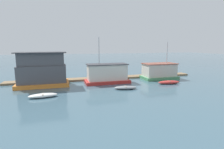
{
  "coord_description": "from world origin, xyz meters",
  "views": [
    {
      "loc": [
        -7.7,
        -27.75,
        6.07
      ],
      "look_at": [
        0.0,
        -1.0,
        1.4
      ],
      "focal_mm": 28.0,
      "sensor_mm": 36.0,
      "label": 1
    }
  ],
  "objects": [
    {
      "name": "dinghy_white",
      "position": [
        -10.03,
        -6.46,
        0.24
      ],
      "size": [
        3.36,
        1.42,
        0.48
      ],
      "color": "white",
      "rests_on": "ground_plane"
    },
    {
      "name": "dinghy_red",
      "position": [
        8.5,
        -4.2,
        0.27
      ],
      "size": [
        3.69,
        1.38,
        0.54
      ],
      "color": "red",
      "rests_on": "ground_plane"
    },
    {
      "name": "houseboat_red",
      "position": [
        -0.7,
        -0.5,
        1.46
      ],
      "size": [
        7.21,
        3.44,
        7.31
      ],
      "color": "red",
      "rests_on": "ground_plane"
    },
    {
      "name": "mooring_post_far_right",
      "position": [
        7.77,
        1.47,
        0.72
      ],
      "size": [
        0.3,
        0.3,
        1.44
      ],
      "primitive_type": "cylinder",
      "color": "brown",
      "rests_on": "ground_plane"
    },
    {
      "name": "ground_plane",
      "position": [
        0.0,
        0.0,
        0.0
      ],
      "size": [
        200.0,
        200.0,
        0.0
      ],
      "primitive_type": "plane",
      "color": "#426070"
    },
    {
      "name": "dock_walkway",
      "position": [
        0.0,
        2.78,
        0.15
      ],
      "size": [
        33.8,
        2.11,
        0.3
      ],
      "primitive_type": "cube",
      "color": "#846B4C",
      "rests_on": "ground_plane"
    },
    {
      "name": "houseboat_green",
      "position": [
        9.3,
        0.13,
        1.38
      ],
      "size": [
        6.29,
        3.53,
        6.66
      ],
      "color": "#4C9360",
      "rests_on": "ground_plane"
    },
    {
      "name": "mooring_post_centre",
      "position": [
        2.0,
        1.47,
        1.08
      ],
      "size": [
        0.26,
        0.26,
        2.16
      ],
      "primitive_type": "cylinder",
      "color": "#846B4C",
      "rests_on": "ground_plane"
    },
    {
      "name": "dinghy_grey",
      "position": [
        0.69,
        -5.44,
        0.23
      ],
      "size": [
        3.32,
        1.75,
        0.46
      ],
      "color": "gray",
      "rests_on": "ground_plane"
    },
    {
      "name": "houseboat_orange",
      "position": [
        -10.55,
        -0.11,
        2.36
      ],
      "size": [
        7.46,
        4.02,
        5.1
      ],
      "color": "orange",
      "rests_on": "ground_plane"
    },
    {
      "name": "mooring_post_far_left",
      "position": [
        -7.69,
        1.47,
        0.93
      ],
      "size": [
        0.3,
        0.3,
        1.86
      ],
      "primitive_type": "cylinder",
      "color": "#846B4C",
      "rests_on": "ground_plane"
    }
  ]
}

